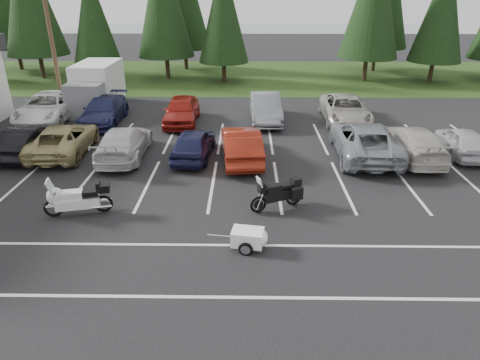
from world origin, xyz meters
name	(u,v)px	position (x,y,z in m)	size (l,w,h in m)	color
ground	(198,196)	(0.00, 0.00, 0.00)	(120.00, 120.00, 0.00)	black
grass_strip	(225,76)	(0.00, 24.00, 0.01)	(80.00, 16.00, 0.01)	#1E3410
lake_water	(260,37)	(4.00, 55.00, 0.00)	(70.00, 50.00, 0.02)	slate
utility_pole	(51,36)	(-10.00, 12.00, 4.70)	(1.60, 0.26, 9.00)	#473321
box_truck	(94,88)	(-8.00, 12.50, 1.45)	(2.40, 5.60, 2.90)	silver
stall_markings	(203,175)	(0.00, 2.00, 0.00)	(32.00, 16.00, 0.01)	silver
conifer_3	(92,16)	(-10.50, 21.40, 5.27)	(3.87, 3.87, 9.02)	#332316
conifer_5	(223,11)	(0.00, 21.60, 5.63)	(4.14, 4.14, 9.63)	#332316
conifer_7	(443,8)	(17.50, 21.80, 5.81)	(4.27, 4.27, 9.94)	#332316
car_near_1	(28,141)	(-8.68, 4.37, 0.71)	(1.51, 4.32, 1.42)	black
car_near_2	(64,139)	(-7.01, 4.58, 0.72)	(2.38, 5.17, 1.44)	tan
car_near_3	(124,143)	(-3.94, 4.11, 0.73)	(2.04, 5.01, 1.45)	#B9B8B6
car_near_4	(194,143)	(-0.61, 4.09, 0.71)	(1.68, 4.18, 1.43)	#191A3E
car_near_5	(241,144)	(1.65, 3.81, 0.79)	(1.67, 4.78, 1.57)	maroon
car_near_6	(364,140)	(7.54, 4.39, 0.82)	(2.73, 5.92, 1.65)	gray
car_near_7	(411,143)	(9.72, 4.23, 0.75)	(2.11, 5.19, 1.51)	beige
car_near_8	(462,141)	(12.32, 4.63, 0.68)	(1.62, 4.02, 1.37)	#BBBAC0
car_far_0	(48,107)	(-10.11, 10.16, 0.82)	(2.71, 5.87, 1.63)	white
car_far_1	(104,111)	(-6.58, 9.65, 0.74)	(2.08, 5.12, 1.49)	#1D2049
car_far_2	(182,110)	(-1.94, 9.62, 0.80)	(1.88, 4.67, 1.59)	maroon
car_far_3	(265,108)	(3.04, 10.07, 0.81)	(1.72, 4.92, 1.62)	slate
car_far_4	(345,109)	(7.80, 10.04, 0.76)	(2.53, 5.49, 1.53)	#A5A097
touring_motorcycle	(77,196)	(-4.13, -1.54, 0.73)	(2.64, 0.81, 1.46)	silver
cargo_trailer	(248,239)	(1.94, -3.65, 0.33)	(1.43, 0.80, 0.66)	white
adventure_motorcycle	(277,191)	(3.01, -1.01, 0.71)	(2.34, 0.81, 1.43)	black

